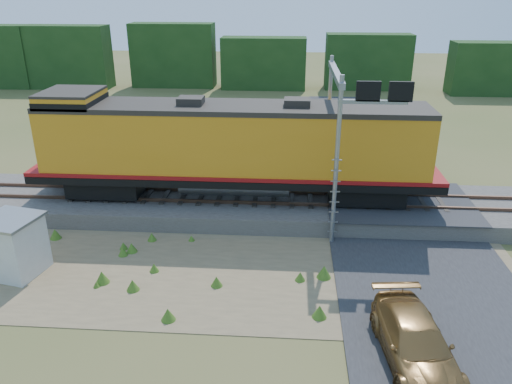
# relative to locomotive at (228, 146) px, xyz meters

# --- Properties ---
(ground) EXTENTS (140.00, 140.00, 0.00)m
(ground) POSITION_rel_locomotive_xyz_m (1.33, -6.00, -3.46)
(ground) COLOR #475123
(ground) RESTS_ON ground
(ballast) EXTENTS (70.00, 5.00, 0.80)m
(ballast) POSITION_rel_locomotive_xyz_m (1.33, -0.00, -3.06)
(ballast) COLOR slate
(ballast) RESTS_ON ground
(rails) EXTENTS (70.00, 1.54, 0.16)m
(rails) POSITION_rel_locomotive_xyz_m (1.33, -0.00, -2.58)
(rails) COLOR brown
(rails) RESTS_ON ballast
(dirt_shoulder) EXTENTS (26.00, 8.00, 0.03)m
(dirt_shoulder) POSITION_rel_locomotive_xyz_m (-0.67, -5.50, -3.44)
(dirt_shoulder) COLOR #8C7754
(dirt_shoulder) RESTS_ON ground
(road) EXTENTS (7.00, 66.00, 0.86)m
(road) POSITION_rel_locomotive_xyz_m (8.33, -5.26, -3.37)
(road) COLOR #38383A
(road) RESTS_ON ground
(tree_line_north) EXTENTS (130.00, 3.00, 6.50)m
(tree_line_north) POSITION_rel_locomotive_xyz_m (1.33, 32.00, -0.39)
(tree_line_north) COLOR #183714
(tree_line_north) RESTS_ON ground
(weed_clumps) EXTENTS (15.00, 6.20, 0.56)m
(weed_clumps) POSITION_rel_locomotive_xyz_m (-2.17, -5.90, -3.46)
(weed_clumps) COLOR #446D1F
(weed_clumps) RESTS_ON ground
(locomotive) EXTENTS (19.61, 2.99, 5.06)m
(locomotive) POSITION_rel_locomotive_xyz_m (0.00, 0.00, 0.00)
(locomotive) COLOR black
(locomotive) RESTS_ON rails
(shed) EXTENTS (2.40, 2.40, 2.39)m
(shed) POSITION_rel_locomotive_xyz_m (-7.67, -6.23, -2.24)
(shed) COLOR silver
(shed) RESTS_ON ground
(signal_gantry) EXTENTS (2.92, 6.20, 7.36)m
(signal_gantry) POSITION_rel_locomotive_xyz_m (5.29, -0.67, 2.04)
(signal_gantry) COLOR gray
(signal_gantry) RESTS_ON ground
(car) EXTENTS (2.38, 4.87, 1.36)m
(car) POSITION_rel_locomotive_xyz_m (6.86, -10.26, -2.77)
(car) COLOR olive
(car) RESTS_ON ground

